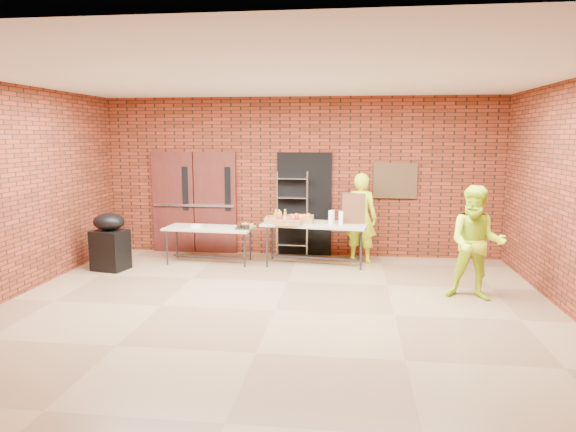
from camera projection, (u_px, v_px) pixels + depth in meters
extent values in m
cube|color=#7F6345|center=(275.00, 312.00, 7.20)|extent=(8.00, 7.00, 0.04)
cube|color=silver|center=(274.00, 74.00, 6.70)|extent=(8.00, 7.00, 0.04)
cube|color=maroon|center=(300.00, 177.00, 10.41)|extent=(8.00, 0.04, 3.20)
cube|color=maroon|center=(199.00, 258.00, 3.50)|extent=(8.00, 0.04, 3.20)
cube|color=maroon|center=(0.00, 193.00, 7.43)|extent=(0.04, 7.00, 3.20)
cube|color=#491D14|center=(173.00, 202.00, 10.73)|extent=(0.88, 0.08, 2.10)
cube|color=#491D14|center=(215.00, 203.00, 10.62)|extent=(0.88, 0.08, 2.10)
cube|color=black|center=(185.00, 188.00, 10.60)|extent=(0.12, 0.02, 0.90)
cube|color=black|center=(228.00, 189.00, 10.49)|extent=(0.12, 0.02, 0.90)
cube|color=silver|center=(193.00, 205.00, 10.62)|extent=(1.70, 0.04, 0.05)
cube|color=black|center=(304.00, 204.00, 10.42)|extent=(1.10, 0.06, 2.10)
cube|color=#42321A|center=(395.00, 181.00, 10.12)|extent=(0.85, 0.04, 0.70)
cube|color=beige|center=(209.00, 228.00, 9.83)|extent=(1.73, 0.82, 0.04)
cube|color=#2E2D32|center=(210.00, 257.00, 9.92)|extent=(1.49, 0.15, 0.03)
cylinder|color=#2E2D32|center=(177.00, 242.00, 10.25)|extent=(0.03, 0.03, 0.65)
cylinder|color=#2E2D32|center=(250.00, 244.00, 10.07)|extent=(0.03, 0.03, 0.65)
cylinder|color=#2E2D32|center=(167.00, 248.00, 9.70)|extent=(0.03, 0.03, 0.65)
cylinder|color=#2E2D32|center=(245.00, 250.00, 9.52)|extent=(0.03, 0.03, 0.65)
cube|color=beige|center=(315.00, 224.00, 9.66)|extent=(2.03, 1.04, 0.04)
cube|color=#2E2D32|center=(315.00, 258.00, 9.76)|extent=(1.72, 0.26, 0.03)
cylinder|color=#2E2D32|center=(272.00, 240.00, 10.14)|extent=(0.04, 0.04, 0.76)
cylinder|color=#2E2D32|center=(360.00, 243.00, 9.94)|extent=(0.04, 0.04, 0.76)
cylinder|color=#2E2D32|center=(267.00, 247.00, 9.51)|extent=(0.04, 0.04, 0.76)
cylinder|color=#2E2D32|center=(361.00, 250.00, 9.30)|extent=(0.04, 0.04, 0.76)
cube|color=#A87844|center=(278.00, 221.00, 9.71)|extent=(0.46, 0.36, 0.07)
cube|color=#A87844|center=(300.00, 220.00, 9.76)|extent=(0.50, 0.39, 0.08)
cube|color=#A87844|center=(289.00, 222.00, 9.51)|extent=(0.48, 0.38, 0.08)
cylinder|color=#144D1C|center=(245.00, 228.00, 9.68)|extent=(0.40, 0.40, 0.02)
cube|color=white|center=(197.00, 226.00, 9.80)|extent=(0.18, 0.12, 0.06)
cube|color=brown|center=(354.00, 208.00, 9.70)|extent=(0.42, 0.38, 0.56)
cylinder|color=white|center=(331.00, 217.00, 9.52)|extent=(0.09, 0.09, 0.26)
cylinder|color=white|center=(341.00, 218.00, 9.44)|extent=(0.09, 0.09, 0.26)
cylinder|color=white|center=(332.00, 217.00, 9.67)|extent=(0.08, 0.08, 0.24)
cube|color=black|center=(110.00, 250.00, 9.34)|extent=(0.66, 0.58, 0.73)
ellipsoid|color=black|center=(109.00, 222.00, 9.26)|extent=(0.66, 0.59, 0.31)
imported|color=#C4ED1A|center=(361.00, 218.00, 9.85)|extent=(0.73, 0.60, 1.73)
imported|color=#C4ED1A|center=(476.00, 243.00, 7.59)|extent=(0.95, 0.82, 1.71)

